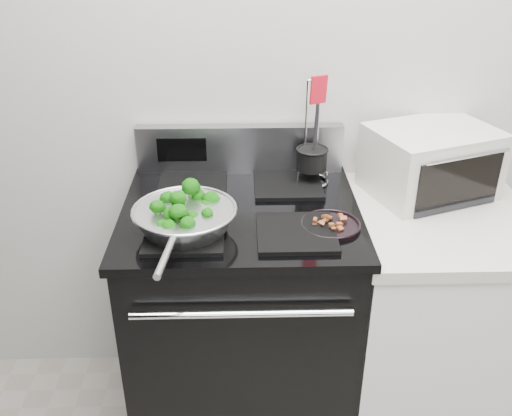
{
  "coord_description": "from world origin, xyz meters",
  "views": [
    {
      "loc": [
        -0.29,
        -0.25,
        1.84
      ],
      "look_at": [
        -0.25,
        1.36,
        0.98
      ],
      "focal_mm": 40.0,
      "sensor_mm": 36.0,
      "label": 1
    }
  ],
  "objects_px": {
    "gas_range": "(242,318)",
    "toaster_oven": "(431,161)",
    "skillet": "(185,217)",
    "bacon_plate": "(331,222)",
    "utensil_holder": "(312,165)"
  },
  "relations": [
    {
      "from": "gas_range",
      "to": "toaster_oven",
      "type": "relative_size",
      "value": 2.28
    },
    {
      "from": "skillet",
      "to": "bacon_plate",
      "type": "relative_size",
      "value": 2.7
    },
    {
      "from": "gas_range",
      "to": "bacon_plate",
      "type": "relative_size",
      "value": 6.0
    },
    {
      "from": "bacon_plate",
      "to": "utensil_holder",
      "type": "height_order",
      "value": "utensil_holder"
    },
    {
      "from": "skillet",
      "to": "bacon_plate",
      "type": "xyz_separation_m",
      "value": [
        0.45,
        0.02,
        -0.03
      ]
    },
    {
      "from": "gas_range",
      "to": "toaster_oven",
      "type": "xyz_separation_m",
      "value": [
        0.67,
        0.17,
        0.55
      ]
    },
    {
      "from": "skillet",
      "to": "bacon_plate",
      "type": "bearing_deg",
      "value": 9.2
    },
    {
      "from": "utensil_holder",
      "to": "toaster_oven",
      "type": "relative_size",
      "value": 0.8
    },
    {
      "from": "bacon_plate",
      "to": "toaster_oven",
      "type": "distance_m",
      "value": 0.5
    },
    {
      "from": "gas_range",
      "to": "utensil_holder",
      "type": "distance_m",
      "value": 0.62
    },
    {
      "from": "skillet",
      "to": "bacon_plate",
      "type": "distance_m",
      "value": 0.45
    },
    {
      "from": "gas_range",
      "to": "utensil_holder",
      "type": "xyz_separation_m",
      "value": [
        0.26,
        0.19,
        0.53
      ]
    },
    {
      "from": "gas_range",
      "to": "skillet",
      "type": "xyz_separation_m",
      "value": [
        -0.17,
        -0.15,
        0.51
      ]
    },
    {
      "from": "gas_range",
      "to": "skillet",
      "type": "bearing_deg",
      "value": -138.72
    },
    {
      "from": "utensil_holder",
      "to": "gas_range",
      "type": "bearing_deg",
      "value": -165.84
    }
  ]
}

